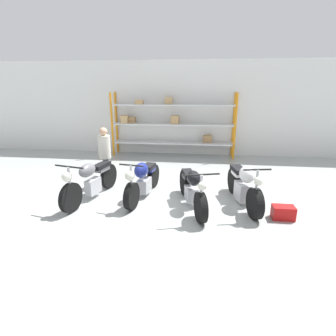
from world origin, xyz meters
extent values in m
plane|color=#9EA3A0|center=(0.00, 0.00, 0.00)|extent=(30.00, 30.00, 0.00)
cube|color=white|center=(0.00, 4.76, 1.80)|extent=(30.00, 0.08, 3.60)
cylinder|color=orange|center=(-2.64, 4.12, 1.21)|extent=(0.08, 0.08, 2.42)
cylinder|color=orange|center=(2.03, 4.12, 1.21)|extent=(0.08, 0.08, 2.42)
cylinder|color=orange|center=(-2.64, 4.67, 1.21)|extent=(0.08, 0.08, 2.42)
cylinder|color=orange|center=(2.03, 4.67, 1.21)|extent=(0.08, 0.08, 2.42)
cube|color=silver|center=(-0.30, 4.40, 0.51)|extent=(4.66, 0.55, 0.05)
cube|color=silver|center=(-0.30, 4.40, 1.24)|extent=(4.66, 0.55, 0.05)
cube|color=silver|center=(-0.30, 4.40, 1.96)|extent=(4.66, 0.55, 0.05)
cube|color=tan|center=(-0.47, 4.48, 2.12)|extent=(0.29, 0.33, 0.26)
cube|color=tan|center=(-1.93, 4.47, 1.37)|extent=(0.27, 0.29, 0.22)
cube|color=tan|center=(-2.18, 4.33, 1.41)|extent=(0.28, 0.30, 0.29)
cube|color=tan|center=(-0.21, 4.35, 1.42)|extent=(0.32, 0.31, 0.31)
cube|color=tan|center=(-1.56, 4.27, 2.07)|extent=(0.28, 0.27, 0.17)
cube|color=#A87F51|center=(1.05, 4.52, 0.68)|extent=(0.34, 0.27, 0.28)
cylinder|color=black|center=(-1.95, -0.81, 0.33)|extent=(0.24, 0.67, 0.66)
cylinder|color=black|center=(-1.63, 0.68, 0.33)|extent=(0.24, 0.67, 0.66)
cube|color=#ADADB2|center=(-1.78, -0.02, 0.30)|extent=(0.27, 0.48, 0.37)
ellipsoid|color=slate|center=(-1.82, -0.19, 0.76)|extent=(0.37, 0.58, 0.31)
cube|color=black|center=(-1.69, 0.38, 0.71)|extent=(0.34, 0.62, 0.10)
cube|color=slate|center=(-1.68, 0.42, 0.62)|extent=(0.27, 0.44, 0.12)
cylinder|color=#ADADB2|center=(-1.95, -0.80, 0.67)|extent=(0.06, 0.06, 0.68)
sphere|color=silver|center=(-1.96, -0.86, 0.82)|extent=(0.21, 0.21, 0.21)
cylinder|color=black|center=(-1.94, -0.77, 1.01)|extent=(0.69, 0.18, 0.04)
cylinder|color=black|center=(-0.70, -0.51, 0.31)|extent=(0.23, 0.63, 0.61)
cylinder|color=black|center=(-0.46, 0.92, 0.31)|extent=(0.23, 0.63, 0.61)
cube|color=#ADADB2|center=(-0.57, 0.25, 0.28)|extent=(0.31, 0.44, 0.34)
ellipsoid|color=navy|center=(-0.60, 0.08, 0.72)|extent=(0.38, 0.52, 0.36)
cube|color=black|center=(-0.52, 0.57, 0.67)|extent=(0.32, 0.50, 0.10)
cube|color=navy|center=(-0.50, 0.67, 0.58)|extent=(0.26, 0.36, 0.12)
cylinder|color=#ADADB2|center=(-0.69, -0.49, 0.65)|extent=(0.06, 0.06, 0.69)
sphere|color=silver|center=(-0.70, -0.56, 0.79)|extent=(0.21, 0.21, 0.21)
cylinder|color=black|center=(-0.69, -0.47, 1.00)|extent=(0.55, 0.12, 0.04)
cylinder|color=black|center=(0.82, -0.92, 0.31)|extent=(0.30, 0.64, 0.62)
cylinder|color=black|center=(0.41, 0.47, 0.31)|extent=(0.30, 0.64, 0.62)
cube|color=#ADADB2|center=(0.60, -0.18, 0.28)|extent=(0.34, 0.44, 0.32)
ellipsoid|color=black|center=(0.65, -0.34, 0.72)|extent=(0.39, 0.53, 0.32)
cube|color=black|center=(0.51, 0.13, 0.67)|extent=(0.35, 0.52, 0.10)
cube|color=black|center=(0.48, 0.23, 0.58)|extent=(0.28, 0.37, 0.12)
cylinder|color=#ADADB2|center=(0.81, -0.90, 0.65)|extent=(0.06, 0.06, 0.67)
sphere|color=silver|center=(0.83, -0.96, 0.79)|extent=(0.17, 0.17, 0.17)
cylinder|color=black|center=(0.80, -0.87, 0.98)|extent=(0.72, 0.24, 0.04)
cylinder|color=black|center=(1.91, -0.63, 0.32)|extent=(0.27, 0.66, 0.65)
cylinder|color=black|center=(1.65, 0.73, 0.32)|extent=(0.27, 0.66, 0.65)
cube|color=#ADADB2|center=(1.78, 0.10, 0.29)|extent=(0.35, 0.52, 0.40)
ellipsoid|color=silver|center=(1.81, -0.06, 0.75)|extent=(0.39, 0.55, 0.36)
cube|color=black|center=(1.70, 0.48, 0.70)|extent=(0.35, 0.61, 0.10)
cube|color=silver|center=(1.70, 0.50, 0.61)|extent=(0.29, 0.43, 0.12)
cylinder|color=#ADADB2|center=(1.91, -0.61, 0.68)|extent=(0.06, 0.06, 0.71)
sphere|color=silver|center=(1.92, -0.68, 0.83)|extent=(0.18, 0.18, 0.18)
cylinder|color=black|center=(1.91, -0.58, 1.03)|extent=(0.56, 0.14, 0.04)
cylinder|color=#1E2338|center=(-1.80, 0.94, 0.39)|extent=(0.13, 0.13, 0.77)
cylinder|color=#1E2338|center=(-1.72, 0.78, 0.39)|extent=(0.13, 0.13, 0.77)
cylinder|color=beige|center=(-1.76, 0.86, 1.08)|extent=(0.42, 0.42, 0.61)
sphere|color=tan|center=(-1.76, 0.86, 1.49)|extent=(0.21, 0.21, 0.21)
cube|color=red|center=(2.50, -0.59, 0.14)|extent=(0.44, 0.26, 0.28)
camera|label=1|loc=(0.74, -5.70, 2.59)|focal=28.00mm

